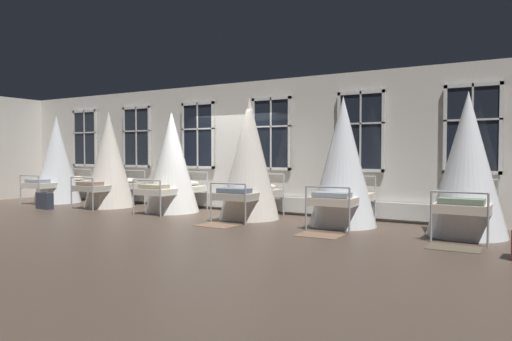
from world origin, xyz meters
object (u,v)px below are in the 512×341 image
cot_first (57,161)px  cot_sixth (467,166)px  cot_fifth (343,163)px  cot_second (109,161)px  cot_fourth (249,160)px  suitcase_dark (45,201)px  cot_third (172,163)px

cot_first → cot_sixth: size_ratio=1.01×
cot_first → cot_fifth: cot_fifth is taller
cot_first → cot_second: (2.28, -0.02, 0.01)m
cot_fourth → cot_first: bearing=88.0°
cot_first → cot_fourth: (6.88, -0.06, 0.06)m
cot_sixth → cot_second: bearing=91.1°
cot_second → suitcase_dark: cot_second is taller
cot_fourth → cot_sixth: bearing=-91.1°
cot_fifth → suitcase_dark: cot_fifth is taller
cot_second → cot_third: bearing=-88.2°
suitcase_dark → cot_third: bearing=26.6°
cot_sixth → suitcase_dark: bearing=98.0°
suitcase_dark → cot_fifth: bearing=15.3°
cot_first → cot_second: bearing=-90.0°
cot_third → cot_fifth: cot_fifth is taller
cot_first → cot_fourth: 6.88m
cot_third → cot_fifth: bearing=-89.5°
cot_first → suitcase_dark: 2.03m
cot_second → suitcase_dark: (-1.10, -1.25, -1.06)m
cot_fourth → cot_sixth: size_ratio=1.06×
suitcase_dark → cot_sixth: bearing=13.0°
cot_fifth → cot_sixth: bearing=-92.8°
cot_third → cot_fifth: (4.55, 0.04, 0.05)m
cot_first → suitcase_dark: size_ratio=4.57×
cot_first → suitcase_dark: bearing=-136.7°
cot_fourth → suitcase_dark: (-5.70, -1.21, -1.12)m
cot_fourth → cot_third: bearing=87.3°
cot_first → cot_second: 2.28m
cot_third → cot_sixth: cot_sixth is taller
cot_second → cot_fourth: 4.60m
cot_second → cot_fifth: 6.81m
cot_first → cot_fifth: (9.09, 0.02, 0.01)m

